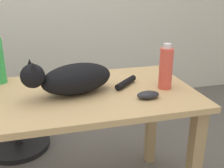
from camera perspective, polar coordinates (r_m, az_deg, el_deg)
The scene contains 5 objects.
desk at distance 1.40m, azimuth -17.11°, elevation -6.21°, with size 1.67×0.67×0.70m.
office_chair at distance 2.17m, azimuth -21.45°, elevation -3.67°, with size 0.51×0.49×0.90m.
cat at distance 1.32m, azimuth -8.31°, elevation 1.20°, with size 0.60×0.27×0.20m.
computer_mouse at distance 1.29m, azimuth 7.65°, elevation -2.29°, with size 0.11×0.06×0.04m, color #232328.
water_bottle at distance 1.40m, azimuth 11.34°, elevation 3.37°, with size 0.07×0.07×0.24m.
Camera 1 is at (0.09, -1.26, 1.21)m, focal length 43.17 mm.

